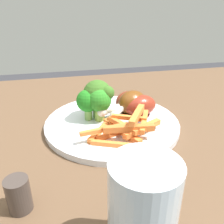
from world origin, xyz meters
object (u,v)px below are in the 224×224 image
broccoli_floret_back (87,100)px  broccoli_floret_front (99,95)px  dinner_plate (112,123)px  chicken_drumstick_far (138,106)px  water_glass (142,212)px  chicken_drumstick_extra (126,102)px  pepper_shaker (19,195)px  carrot_fries_pile (126,127)px  dining_table (91,165)px  chicken_drumstick_near (131,103)px  broccoli_floret_middle (99,100)px

broccoli_floret_back → broccoli_floret_front: bearing=-167.6°
dinner_plate → chicken_drumstick_far: bearing=-166.5°
water_glass → chicken_drumstick_far: bearing=-107.2°
chicken_drumstick_far → water_glass: (0.09, 0.29, 0.02)m
dinner_plate → water_glass: bearing=83.8°
chicken_drumstick_extra → dinner_plate: bearing=45.3°
broccoli_floret_back → pepper_shaker: 0.24m
chicken_drumstick_extra → carrot_fries_pile: bearing=74.4°
dining_table → chicken_drumstick_extra: chicken_drumstick_extra is taller
chicken_drumstick_extra → pepper_shaker: size_ratio=2.44×
dining_table → chicken_drumstick_far: chicken_drumstick_far is taller
broccoli_floret_back → chicken_drumstick_near: size_ratio=0.54×
broccoli_floret_middle → carrot_fries_pile: broccoli_floret_middle is taller
broccoli_floret_back → chicken_drumstick_far: bearing=177.6°
broccoli_floret_back → dining_table: bearing=92.3°
broccoli_floret_front → water_glass: bearing=88.7°
carrot_fries_pile → chicken_drumstick_near: 0.10m
chicken_drumstick_near → water_glass: size_ratio=1.07×
dinner_plate → pepper_shaker: 0.25m
broccoli_floret_front → dining_table: bearing=32.2°
pepper_shaker → chicken_drumstick_near: bearing=-134.0°
broccoli_floret_back → water_glass: water_glass is taller
chicken_drumstick_near → broccoli_floret_front: bearing=1.3°
chicken_drumstick_extra → broccoli_floret_front: bearing=15.9°
chicken_drumstick_extra → broccoli_floret_middle: bearing=24.4°
broccoli_floret_front → broccoli_floret_back: (0.02, 0.01, -0.01)m
dining_table → water_glass: 0.33m
broccoli_floret_middle → pepper_shaker: broccoli_floret_middle is taller
dining_table → carrot_fries_pile: carrot_fries_pile is taller
carrot_fries_pile → pepper_shaker: (0.17, 0.13, -0.01)m
chicken_drumstick_extra → pepper_shaker: (0.20, 0.23, -0.01)m
chicken_drumstick_extra → water_glass: size_ratio=1.00×
chicken_drumstick_far → chicken_drumstick_near: bearing=-42.1°
dinner_plate → water_glass: size_ratio=2.42×
dining_table → broccoli_floret_middle: size_ratio=18.13×
broccoli_floret_front → broccoli_floret_back: 0.03m
water_glass → chicken_drumstick_near: bearing=-104.4°
dining_table → pepper_shaker: pepper_shaker is taller
carrot_fries_pile → chicken_drumstick_extra: bearing=-105.6°
dinner_plate → broccoli_floret_back: size_ratio=4.21×
dinner_plate → broccoli_floret_front: broccoli_floret_front is taller
broccoli_floret_middle → water_glass: 0.29m
broccoli_floret_front → water_glass: water_glass is taller
pepper_shaker → chicken_drumstick_extra: bearing=-131.1°
broccoli_floret_middle → chicken_drumstick_far: (-0.08, -0.00, -0.02)m
chicken_drumstick_far → pepper_shaker: size_ratio=2.66×
broccoli_floret_front → carrot_fries_pile: broccoli_floret_front is taller
chicken_drumstick_near → chicken_drumstick_far: 0.02m
dinner_plate → chicken_drumstick_far: size_ratio=2.21×
dining_table → water_glass: (-0.02, 0.28, 0.16)m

